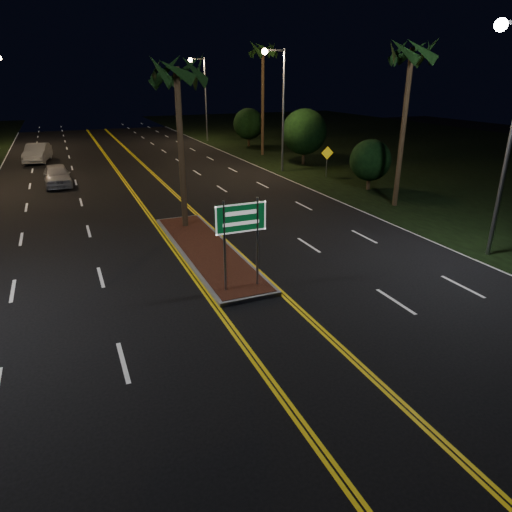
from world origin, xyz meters
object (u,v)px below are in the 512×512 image
highway_sign (241,226)px  car_near (57,173)px  car_far (37,151)px  palm_right_near (412,53)px  streetlight_right_near (508,117)px  shrub_mid (304,132)px  warning_sign (327,158)px  shrub_near (370,160)px  median_island (206,250)px  palm_median (176,72)px  palm_right_far (263,52)px  streetlight_right_far (202,90)px  shrub_far (248,124)px  streetlight_right_mid (279,97)px

highway_sign → car_near: 21.40m
car_near → car_far: 10.93m
palm_right_near → car_far: 31.98m
streetlight_right_near → shrub_mid: size_ratio=1.95×
shrub_mid → warning_sign: shrub_mid is taller
shrub_near → median_island: bearing=-152.6°
shrub_near → car_near: 21.35m
palm_median → car_far: 25.55m
shrub_near → car_far: shrub_near is taller
car_near → shrub_mid: bearing=-0.3°
shrub_mid → palm_right_far: bearing=101.3°
streetlight_right_far → palm_median: size_ratio=1.08×
shrub_near → streetlight_right_near: bearing=-103.5°
highway_sign → car_far: (-7.08, 31.42, -1.48)m
car_near → car_far: size_ratio=0.92×
shrub_mid → shrub_far: bearing=91.0°
median_island → shrub_far: (13.80, 29.00, 2.25)m
highway_sign → shrub_mid: bearing=56.6°
car_near → warning_sign: warning_sign is taller
streetlight_right_mid → car_far: (-17.69, 12.22, -4.73)m
highway_sign → car_far: size_ratio=0.58×
highway_sign → streetlight_right_near: size_ratio=0.36×
median_island → palm_right_near: 15.21m
streetlight_right_near → streetlight_right_far: bearing=90.0°
shrub_far → car_near: shrub_far is taller
car_near → palm_median: bearing=-68.4°
streetlight_right_far → car_near: bearing=-131.1°
car_far → palm_right_far: bearing=-2.1°
palm_right_far → shrub_mid: size_ratio=2.23×
palm_median → car_near: bearing=113.7°
streetlight_right_near → streetlight_right_mid: bearing=90.0°
median_island → palm_median: 8.00m
streetlight_right_near → car_near: bearing=127.3°
median_island → warning_sign: 17.45m
streetlight_right_far → warning_sign: bearing=-84.2°
palm_right_near → car_far: bearing=129.0°
shrub_far → car_near: bearing=-147.0°
streetlight_right_mid → warning_sign: (2.39, -3.44, -4.19)m
warning_sign → highway_sign: bearing=-123.3°
palm_right_near → palm_right_far: size_ratio=0.90×
shrub_near → car_far: 28.86m
streetlight_right_far → palm_right_far: bearing=-79.7°
shrub_mid → shrub_far: 12.01m
palm_right_far → palm_right_near: bearing=-90.9°
streetlight_right_far → shrub_far: 7.56m
shrub_far → highway_sign: bearing=-112.6°
car_near → median_island: bearing=-73.0°
palm_median → warning_sign: palm_median is taller
shrub_near → warning_sign: 4.61m
streetlight_right_mid → palm_median: streetlight_right_mid is taller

